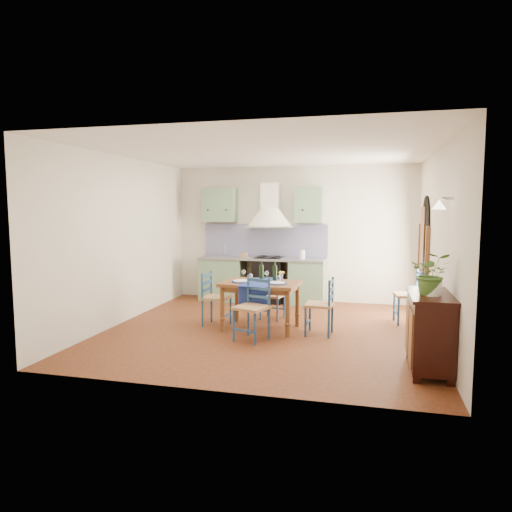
% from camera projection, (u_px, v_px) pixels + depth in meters
% --- Properties ---
extents(floor, '(5.00, 5.00, 0.00)m').
position_uv_depth(floor, '(267.00, 330.00, 7.25)').
color(floor, '#401F0D').
rests_on(floor, ground).
extents(back_wall, '(5.00, 0.96, 2.80)m').
position_uv_depth(back_wall, '(269.00, 251.00, 9.47)').
color(back_wall, beige).
rests_on(back_wall, ground).
extents(right_wall, '(0.26, 5.00, 2.80)m').
position_uv_depth(right_wall, '(435.00, 249.00, 6.79)').
color(right_wall, beige).
rests_on(right_wall, ground).
extents(left_wall, '(0.04, 5.00, 2.80)m').
position_uv_depth(left_wall, '(123.00, 240.00, 7.70)').
color(left_wall, beige).
rests_on(left_wall, ground).
extents(ceiling, '(5.00, 5.00, 0.01)m').
position_uv_depth(ceiling, '(267.00, 151.00, 6.96)').
color(ceiling, white).
rests_on(ceiling, back_wall).
extents(dining_table, '(1.25, 0.96, 1.08)m').
position_uv_depth(dining_table, '(261.00, 288.00, 7.27)').
color(dining_table, brown).
rests_on(dining_table, ground).
extents(chair_near, '(0.56, 0.56, 0.93)m').
position_uv_depth(chair_near, '(253.00, 308.00, 6.67)').
color(chair_near, navy).
rests_on(chair_near, ground).
extents(chair_far, '(0.44, 0.44, 0.79)m').
position_uv_depth(chair_far, '(272.00, 296.00, 7.93)').
color(chair_far, navy).
rests_on(chair_far, ground).
extents(chair_left, '(0.45, 0.45, 0.88)m').
position_uv_depth(chair_left, '(215.00, 298.00, 7.54)').
color(chair_left, navy).
rests_on(chair_left, ground).
extents(chair_right, '(0.44, 0.44, 0.88)m').
position_uv_depth(chair_right, '(321.00, 305.00, 6.97)').
color(chair_right, navy).
rests_on(chair_right, ground).
extents(chair_spare, '(0.48, 0.48, 0.91)m').
position_uv_depth(chair_spare, '(410.00, 296.00, 7.64)').
color(chair_spare, navy).
rests_on(chair_spare, ground).
extents(sideboard, '(0.50, 1.05, 0.94)m').
position_uv_depth(sideboard, '(429.00, 329.00, 5.40)').
color(sideboard, black).
rests_on(sideboard, ground).
extents(potted_plant, '(0.50, 0.44, 0.50)m').
position_uv_depth(potted_plant, '(432.00, 273.00, 5.26)').
color(potted_plant, '#426F2A').
rests_on(potted_plant, sideboard).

